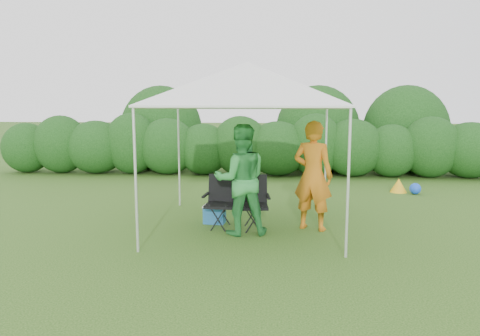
# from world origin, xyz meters

# --- Properties ---
(ground) EXTENTS (70.00, 70.00, 0.00)m
(ground) POSITION_xyz_m (0.00, 0.00, 0.00)
(ground) COLOR #3B621F
(hedge) EXTENTS (15.51, 1.53, 1.80)m
(hedge) POSITION_xyz_m (0.09, 6.00, 0.83)
(hedge) COLOR #1C4A17
(hedge) RESTS_ON ground
(canopy) EXTENTS (3.10, 3.10, 2.83)m
(canopy) POSITION_xyz_m (0.00, 0.50, 2.46)
(canopy) COLOR silver
(canopy) RESTS_ON ground
(chair_right) EXTENTS (0.61, 0.56, 0.91)m
(chair_right) POSITION_xyz_m (0.11, 0.41, 0.52)
(chair_right) COLOR black
(chair_right) RESTS_ON ground
(chair_left) EXTENTS (0.60, 0.55, 0.91)m
(chair_left) POSITION_xyz_m (-0.44, 0.46, 0.51)
(chair_left) COLOR black
(chair_left) RESTS_ON ground
(man) EXTENTS (0.80, 0.68, 1.86)m
(man) POSITION_xyz_m (1.13, 0.42, 0.93)
(man) COLOR #C86B16
(man) RESTS_ON ground
(woman) EXTENTS (1.00, 0.84, 1.82)m
(woman) POSITION_xyz_m (-0.07, 0.05, 0.91)
(woman) COLOR green
(woman) RESTS_ON ground
(cooler) EXTENTS (0.42, 0.32, 0.32)m
(cooler) POSITION_xyz_m (-0.59, 0.68, 0.16)
(cooler) COLOR #205B95
(cooler) RESTS_ON ground
(bottle) EXTENTS (0.06, 0.06, 0.23)m
(bottle) POSITION_xyz_m (-0.53, 0.64, 0.44)
(bottle) COLOR #592D0C
(bottle) RESTS_ON cooler
(lawn_toy) EXTENTS (0.66, 0.55, 0.33)m
(lawn_toy) POSITION_xyz_m (3.52, 3.73, 0.16)
(lawn_toy) COLOR gold
(lawn_toy) RESTS_ON ground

